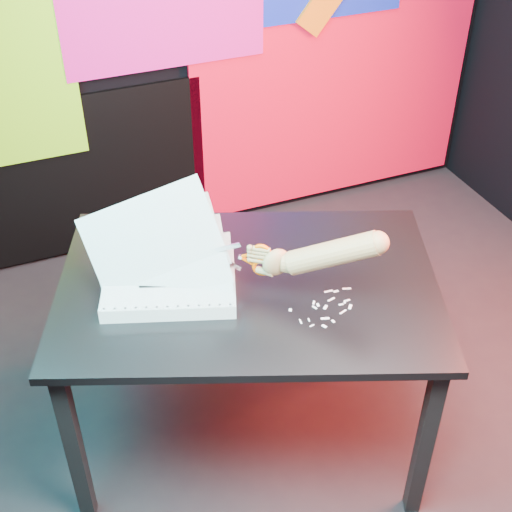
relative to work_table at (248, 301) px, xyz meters
name	(u,v)px	position (x,y,z in m)	size (l,w,h in m)	color
room	(381,105)	(0.40, -0.06, 0.68)	(3.01, 3.01, 2.71)	black
backdrop	(230,55)	(0.46, 1.40, 0.29)	(2.88, 0.05, 2.08)	red
work_table	(248,301)	(0.00, 0.00, 0.00)	(1.49, 1.25, 0.75)	black
printout_stack	(169,281)	(-0.25, 0.07, 0.12)	(0.51, 0.44, 0.39)	white
scissors	(257,259)	(0.01, -0.05, 0.22)	(0.18, 0.13, 0.12)	silver
hand_forearm	(323,255)	(0.18, -0.18, 0.27)	(0.36, 0.28, 0.22)	#A46D38
paper_clippings	(329,306)	(0.20, -0.21, 0.08)	(0.24, 0.16, 0.00)	silver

